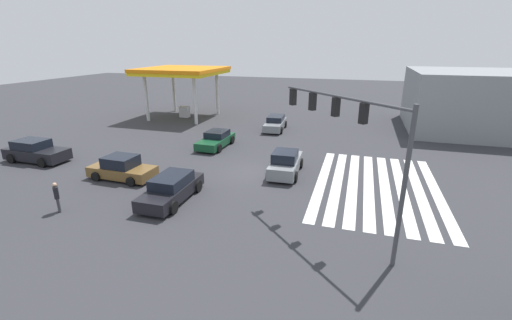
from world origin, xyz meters
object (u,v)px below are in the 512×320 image
(car_0, at_px, (275,123))
(car_5, at_px, (172,188))
(car_2, at_px, (36,151))
(car_4, at_px, (122,168))
(car_1, at_px, (216,140))
(car_3, at_px, (285,163))
(traffic_signal_mast, at_px, (350,129))
(pedestrian, at_px, (57,196))

(car_0, distance_m, car_5, 17.77)
(car_2, height_order, car_4, car_2)
(car_0, bearing_deg, car_2, -48.62)
(car_1, xyz_separation_m, car_2, (-7.37, 11.29, 0.13))
(car_3, bearing_deg, traffic_signal_mast, -150.07)
(traffic_signal_mast, bearing_deg, car_0, -22.17)
(car_0, xyz_separation_m, car_4, (-15.76, 6.30, 0.00))
(traffic_signal_mast, height_order, car_4, traffic_signal_mast)
(car_4, bearing_deg, car_5, -20.48)
(traffic_signal_mast, bearing_deg, car_2, 35.70)
(car_1, height_order, car_2, car_2)
(car_2, xyz_separation_m, car_5, (-3.02, -13.08, -0.06))
(car_0, height_order, car_5, car_5)
(car_2, bearing_deg, car_3, 9.88)
(car_0, xyz_separation_m, car_3, (-11.85, -3.62, 0.06))
(car_2, distance_m, car_5, 13.42)
(car_2, xyz_separation_m, car_4, (-1.09, -8.36, -0.07))
(car_1, xyz_separation_m, pedestrian, (-13.40, 3.09, 0.29))
(car_2, bearing_deg, pedestrian, -35.23)
(car_3, bearing_deg, car_2, 96.42)
(car_2, distance_m, car_3, 18.49)
(car_1, height_order, car_3, car_3)
(car_2, height_order, pedestrian, pedestrian)
(car_0, height_order, car_4, car_4)
(car_3, distance_m, car_4, 10.66)
(car_2, bearing_deg, car_1, 34.21)
(traffic_signal_mast, distance_m, pedestrian, 14.91)
(car_2, bearing_deg, car_4, -6.33)
(car_1, distance_m, car_2, 13.48)
(car_0, distance_m, car_4, 16.98)
(car_0, height_order, car_1, car_0)
(car_5, bearing_deg, traffic_signal_mast, 85.75)
(car_1, height_order, pedestrian, pedestrian)
(car_2, relative_size, car_4, 1.10)
(car_4, bearing_deg, traffic_signal_mast, -8.61)
(traffic_signal_mast, xyz_separation_m, pedestrian, (-2.37, 14.17, -3.99))
(car_0, distance_m, car_3, 12.39)
(traffic_signal_mast, xyz_separation_m, car_5, (0.64, 9.29, -4.21))
(car_0, distance_m, pedestrian, 21.69)
(traffic_signal_mast, xyz_separation_m, car_1, (11.03, 11.08, -4.28))
(car_0, distance_m, car_2, 20.74)
(car_1, bearing_deg, car_0, 156.72)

